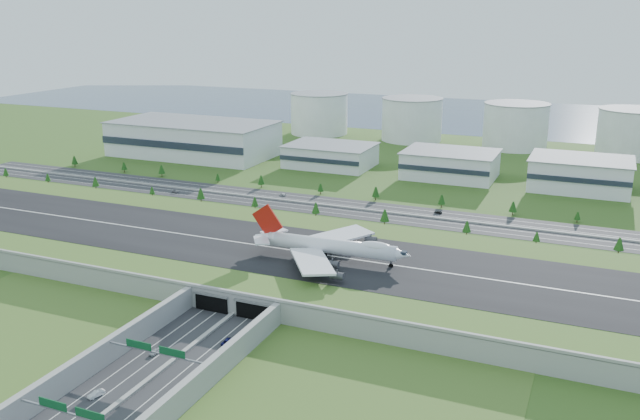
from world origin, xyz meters
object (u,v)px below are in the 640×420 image
at_px(boeing_747, 330,246).
at_px(car_4, 175,191).
at_px(car_2, 228,341).
at_px(fuel_tank_a, 319,114).
at_px(car_5, 438,212).
at_px(car_0, 155,351).
at_px(car_7, 283,194).
at_px(car_1, 96,394).

height_order(boeing_747, car_4, boeing_747).
bearing_deg(car_2, fuel_tank_a, -76.12).
bearing_deg(boeing_747, car_4, 144.47).
bearing_deg(fuel_tank_a, car_2, -71.14).
relative_size(boeing_747, car_5, 16.33).
bearing_deg(car_0, car_2, 42.92).
distance_m(car_4, car_7, 65.63).
height_order(car_1, car_4, car_1).
xyz_separation_m(boeing_747, car_5, (19.14, 107.96, -13.16)).
relative_size(car_1, car_2, 0.82).
distance_m(fuel_tank_a, car_0, 410.87).
bearing_deg(car_2, car_5, -104.16).
bearing_deg(boeing_747, car_5, 77.32).
distance_m(car_0, car_7, 196.13).
bearing_deg(car_7, car_1, 32.95).
bearing_deg(fuel_tank_a, car_5, -52.47).
distance_m(car_1, car_7, 222.58).
xyz_separation_m(car_0, car_4, (-110.22, 170.06, -0.02)).
bearing_deg(car_0, boeing_747, 74.51).
relative_size(car_1, car_5, 1.21).
bearing_deg(car_4, boeing_747, -104.76).
bearing_deg(car_7, car_4, -51.48).
xyz_separation_m(car_1, car_7, (-47.52, 217.45, -0.17)).
xyz_separation_m(car_2, car_5, (28.17, 174.28, -0.16)).
bearing_deg(fuel_tank_a, car_1, -75.18).
distance_m(car_4, car_5, 157.43).
bearing_deg(car_0, car_4, 125.74).
distance_m(car_2, car_7, 187.06).
bearing_deg(boeing_747, car_1, -106.66).
xyz_separation_m(fuel_tank_a, car_0, (111.95, -394.97, -16.56)).
bearing_deg(car_1, car_4, 137.68).
height_order(fuel_tank_a, boeing_747, fuel_tank_a).
relative_size(fuel_tank_a, car_5, 12.00).
relative_size(boeing_747, car_1, 13.54).
bearing_deg(car_5, car_1, 5.33).
relative_size(car_2, car_5, 1.46).
xyz_separation_m(fuel_tank_a, boeing_747, (138.84, -313.60, -3.54)).
height_order(fuel_tank_a, car_1, fuel_tank_a).
height_order(car_1, car_2, car_2).
height_order(boeing_747, car_1, boeing_747).
distance_m(fuel_tank_a, car_5, 259.86).
distance_m(boeing_747, car_5, 110.43).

